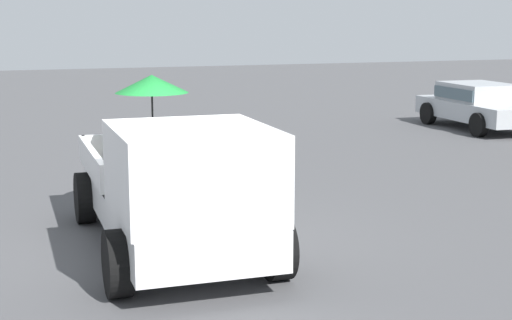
{
  "coord_description": "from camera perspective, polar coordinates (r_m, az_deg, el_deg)",
  "views": [
    {
      "loc": [
        10.27,
        -2.53,
        3.19
      ],
      "look_at": [
        -0.35,
        1.43,
        1.1
      ],
      "focal_mm": 54.19,
      "sensor_mm": 36.0,
      "label": 1
    }
  ],
  "objects": [
    {
      "name": "ground_plane",
      "position": [
        11.05,
        -6.38,
        -6.4
      ],
      "size": [
        80.0,
        80.0,
        0.0
      ],
      "primitive_type": "plane",
      "color": "#4C4C4F"
    },
    {
      "name": "parked_sedan_far",
      "position": [
        23.46,
        16.1,
        4.04
      ],
      "size": [
        4.39,
        2.15,
        1.33
      ],
      "rotation": [
        0.0,
        0.0,
        -0.05
      ],
      "color": "black",
      "rests_on": "ground"
    },
    {
      "name": "pickup_truck_main",
      "position": [
        10.41,
        -5.97,
        -1.95
      ],
      "size": [
        5.12,
        2.4,
        2.32
      ],
      "rotation": [
        0.0,
        0.0,
        -0.04
      ],
      "color": "black",
      "rests_on": "ground"
    }
  ]
}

